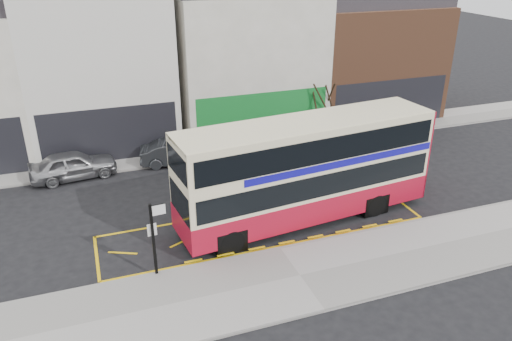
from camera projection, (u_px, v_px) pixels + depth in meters
name	position (u px, v px, depth m)	size (l,w,h in m)	color
ground	(277.00, 246.00, 20.42)	(120.00, 120.00, 0.00)	black
pavement	(300.00, 277.00, 18.42)	(40.00, 4.00, 0.15)	#A29E9A
kerb	(280.00, 249.00, 20.06)	(40.00, 0.15, 0.15)	gray
far_pavement	(208.00, 149.00, 29.80)	(50.00, 3.00, 0.15)	#A29E9A
road_markings	(263.00, 227.00, 21.78)	(14.00, 3.40, 0.01)	yellow
terrace_left	(97.00, 54.00, 29.35)	(8.00, 8.01, 11.80)	silver
terrace_green_shop	(242.00, 49.00, 32.20)	(9.00, 8.01, 11.30)	silver
terrace_right	(363.00, 47.00, 35.16)	(9.00, 8.01, 10.30)	brown
double_decker_bus	(307.00, 169.00, 21.53)	(11.69, 3.82, 4.59)	#F4E8BA
bus_stop_post	(154.00, 232.00, 17.79)	(0.73, 0.14, 2.90)	black
car_silver	(73.00, 165.00, 26.01)	(1.76, 4.37, 1.49)	#A1A2A5
car_grey	(179.00, 152.00, 27.70)	(1.47, 4.22, 1.39)	#3D4144
car_white	(335.00, 134.00, 30.21)	(2.14, 5.27, 1.53)	silver
street_tree_right	(323.00, 89.00, 30.64)	(2.11, 2.11, 4.55)	#302115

